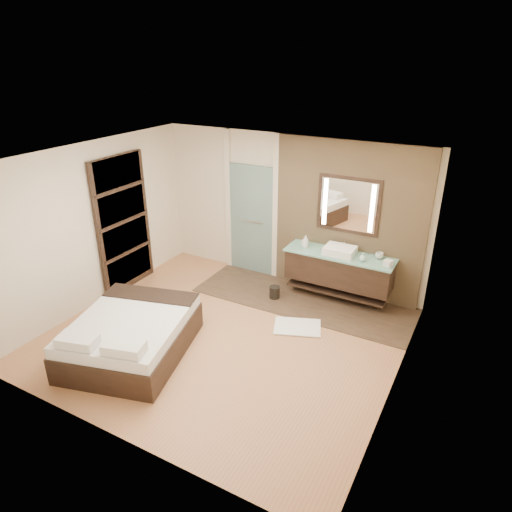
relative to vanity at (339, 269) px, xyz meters
The scene contains 15 objects.
floor 2.29m from the vanity, 119.83° to the right, with size 5.00×5.00×0.00m, color #A56845.
tile_strip 0.83m from the vanity, 147.54° to the right, with size 3.80×1.30×0.01m, color #32241B.
stone_wall 0.82m from the vanity, 90.00° to the left, with size 2.60×0.08×2.70m, color #9F805B.
vanity is the anchor object (origin of this frame).
mirror_unit 1.10m from the vanity, 90.00° to the left, with size 1.06×0.04×0.96m.
frosted_door 1.95m from the vanity, behind, with size 1.10×0.12×2.70m.
shoji_partition 3.82m from the vanity, 159.50° to the right, with size 0.06×1.20×2.40m.
bed 3.55m from the vanity, 125.36° to the right, with size 1.89×2.15×0.71m.
bath_mat 1.32m from the vanity, 101.11° to the right, with size 0.72×0.50×0.02m, color white.
waste_bin 1.18m from the vanity, 152.65° to the right, with size 0.18×0.18×0.23m, color black.
tissue_box 0.89m from the vanity, ahead, with size 0.12×0.12×0.10m, color silver.
soap_bottle_a 0.73m from the vanity, behind, with size 0.09×0.09×0.22m, color silver.
soap_bottle_b 0.75m from the vanity, behind, with size 0.08×0.08×0.18m, color #B2B2B2.
soap_bottle_c 0.56m from the vanity, 14.65° to the right, with size 0.11×0.11×0.14m, color #A1CAC4.
cup 0.72m from the vanity, 11.27° to the left, with size 0.13×0.13×0.10m, color silver.
Camera 1 is at (3.19, -4.88, 3.98)m, focal length 32.00 mm.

